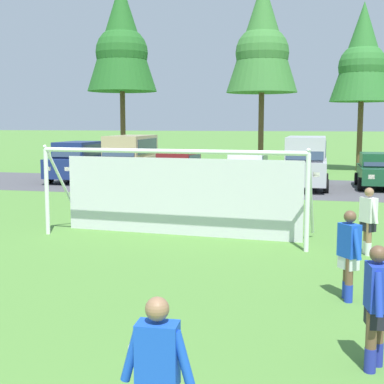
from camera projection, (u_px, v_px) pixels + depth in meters
The scene contains 17 objects.
ground_plane at pixel (198, 226), 17.00m from camera, with size 400.00×400.00×0.00m, color #518438.
parking_lot_strip at pixel (247, 187), 27.43m from camera, with size 52.00×8.40×0.01m, color #4C4C51.
soccer_ball at pixel (136, 349), 7.47m from camera, with size 0.22×0.22×0.22m.
soccer_goal at pixel (177, 191), 15.24m from camera, with size 7.52×2.38×2.57m.
player_striker_near at pixel (158, 384), 4.96m from camera, with size 0.74×0.34×1.64m.
player_defender_far at pixel (368, 221), 13.18m from camera, with size 0.47×0.67×1.64m.
player_winger_left at pixel (349, 256), 9.77m from camera, with size 0.45×0.68×1.64m.
player_winger_right at pixel (376, 308), 7.01m from camera, with size 0.30×0.75×1.64m.
parked_car_slot_far_left at pixel (78, 161), 29.88m from camera, with size 2.15×4.60×2.16m.
parked_car_slot_left at pixel (131, 158), 28.90m from camera, with size 2.35×4.88×2.52m.
parked_car_slot_center_left at pixel (178, 169), 27.20m from camera, with size 2.27×4.32×1.72m.
parked_car_slot_center at pixel (248, 170), 26.82m from camera, with size 2.11×4.24×1.72m.
parked_car_slot_center_right at pixel (306, 161), 26.47m from camera, with size 2.22×4.81×2.52m.
parked_car_slot_right at pixel (378, 170), 26.66m from camera, with size 2.08×4.22×1.72m.
tree_left_edge at pixel (122, 40), 37.80m from camera, with size 4.84×4.84×12.90m.
tree_mid_left at pixel (262, 40), 35.38m from camera, with size 4.64×4.64×12.38m.
tree_center_back at pixel (363, 55), 35.65m from camera, with size 4.12×4.12×11.00m.
Camera 1 is at (3.81, -1.29, 3.18)m, focal length 51.11 mm.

